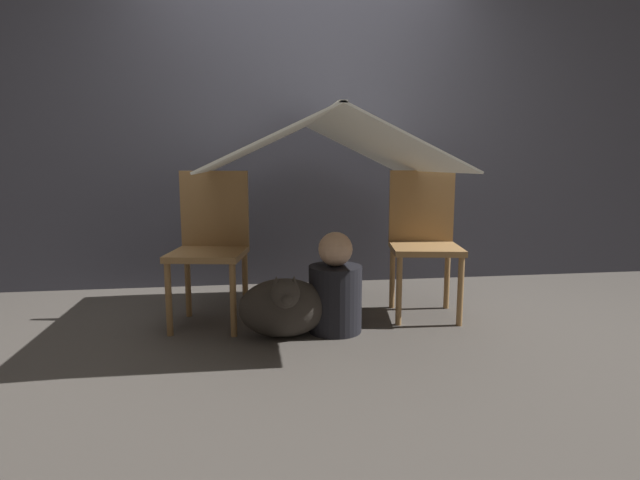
# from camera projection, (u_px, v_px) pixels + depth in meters

# --- Properties ---
(ground_plane) EXTENTS (8.80, 8.80, 0.00)m
(ground_plane) POSITION_uv_depth(u_px,v_px,m) (324.00, 329.00, 2.93)
(ground_plane) COLOR #47423D
(wall_back) EXTENTS (7.00, 0.05, 2.50)m
(wall_back) POSITION_uv_depth(u_px,v_px,m) (301.00, 127.00, 3.91)
(wall_back) COLOR #3D3D47
(wall_back) RESTS_ON ground_plane
(chair_left) EXTENTS (0.49, 0.49, 0.92)m
(chair_left) POSITION_uv_depth(u_px,v_px,m) (211.00, 241.00, 3.00)
(chair_left) COLOR olive
(chair_left) RESTS_ON ground_plane
(chair_right) EXTENTS (0.49, 0.49, 0.92)m
(chair_right) POSITION_uv_depth(u_px,v_px,m) (424.00, 236.00, 3.18)
(chair_right) COLOR olive
(chair_right) RESTS_ON ground_plane
(sheet_canopy) EXTENTS (1.34, 1.47, 0.33)m
(sheet_canopy) POSITION_uv_depth(u_px,v_px,m) (320.00, 143.00, 2.93)
(sheet_canopy) COLOR silver
(person_front) EXTENTS (0.31, 0.31, 0.58)m
(person_front) POSITION_uv_depth(u_px,v_px,m) (335.00, 290.00, 2.86)
(person_front) COLOR black
(person_front) RESTS_ON ground_plane
(dog) EXTENTS (0.50, 0.40, 0.39)m
(dog) POSITION_uv_depth(u_px,v_px,m) (283.00, 307.00, 2.75)
(dog) COLOR #332D28
(dog) RESTS_ON ground_plane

